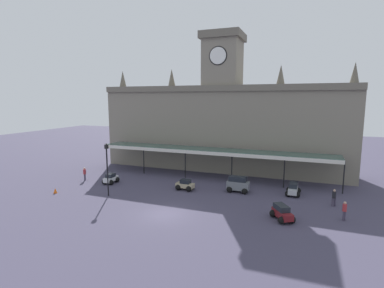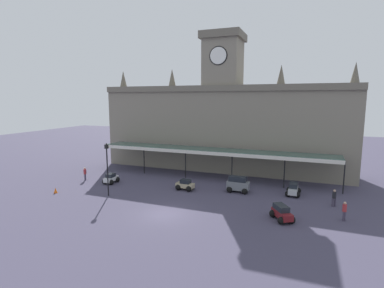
% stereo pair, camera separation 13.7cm
% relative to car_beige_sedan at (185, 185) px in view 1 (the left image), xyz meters
% --- Properties ---
extents(ground_plane, '(140.00, 140.00, 0.00)m').
position_rel_car_beige_sedan_xyz_m(ground_plane, '(1.08, -7.35, -0.50)').
color(ground_plane, '#413D52').
extents(station_building, '(34.93, 5.75, 19.16)m').
position_rel_car_beige_sedan_xyz_m(station_building, '(1.08, 11.23, 6.24)').
color(station_building, gray).
rests_on(station_building, ground).
extents(entrance_canopy, '(30.98, 3.26, 3.76)m').
position_rel_car_beige_sedan_xyz_m(entrance_canopy, '(1.08, 6.17, 3.12)').
color(entrance_canopy, '#38564C').
rests_on(entrance_canopy, ground).
extents(car_beige_sedan, '(2.11, 1.61, 1.19)m').
position_rel_car_beige_sedan_xyz_m(car_beige_sedan, '(0.00, 0.00, 0.00)').
color(car_beige_sedan, tan).
rests_on(car_beige_sedan, ground).
extents(car_maroon_estate, '(2.24, 2.43, 1.27)m').
position_rel_car_beige_sedan_xyz_m(car_maroon_estate, '(10.94, -4.89, 0.06)').
color(car_maroon_estate, maroon).
rests_on(car_maroon_estate, ground).
extents(car_white_sedan, '(1.58, 2.09, 1.19)m').
position_rel_car_beige_sedan_xyz_m(car_white_sedan, '(-9.52, -0.77, 0.00)').
color(car_white_sedan, silver).
rests_on(car_white_sedan, ground).
extents(car_silver_estate, '(1.59, 2.28, 1.27)m').
position_rel_car_beige_sedan_xyz_m(car_silver_estate, '(11.48, 2.49, 0.06)').
color(car_silver_estate, '#B2B5BA').
rests_on(car_silver_estate, ground).
extents(car_grey_van, '(2.42, 1.63, 1.77)m').
position_rel_car_beige_sedan_xyz_m(car_grey_van, '(5.75, 1.34, 0.30)').
color(car_grey_van, slate).
rests_on(car_grey_van, ground).
extents(pedestrian_crossing_forecourt, '(0.38, 0.34, 1.67)m').
position_rel_car_beige_sedan_xyz_m(pedestrian_crossing_forecourt, '(15.28, 0.30, 0.41)').
color(pedestrian_crossing_forecourt, '#3F384C').
rests_on(pedestrian_crossing_forecourt, ground).
extents(pedestrian_beside_cars, '(0.34, 0.36, 1.67)m').
position_rel_car_beige_sedan_xyz_m(pedestrian_beside_cars, '(-13.31, -0.94, 0.41)').
color(pedestrian_beside_cars, '#3F384C').
rests_on(pedestrian_beside_cars, ground).
extents(pedestrian_near_entrance, '(0.34, 0.37, 1.67)m').
position_rel_car_beige_sedan_xyz_m(pedestrian_near_entrance, '(15.84, -3.14, 0.41)').
color(pedestrian_near_entrance, '#3F384C').
rests_on(pedestrian_near_entrance, ground).
extents(victorian_lamppost, '(0.30, 0.30, 5.65)m').
position_rel_car_beige_sedan_xyz_m(victorian_lamppost, '(-6.81, -4.89, 2.95)').
color(victorian_lamppost, black).
rests_on(victorian_lamppost, ground).
extents(traffic_cone, '(0.40, 0.40, 0.58)m').
position_rel_car_beige_sedan_xyz_m(traffic_cone, '(-12.78, -6.25, -0.21)').
color(traffic_cone, orange).
rests_on(traffic_cone, ground).
extents(planter_by_canopy, '(0.60, 0.60, 0.96)m').
position_rel_car_beige_sedan_xyz_m(planter_by_canopy, '(4.51, 4.82, -0.01)').
color(planter_by_canopy, '#47423D').
rests_on(planter_by_canopy, ground).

